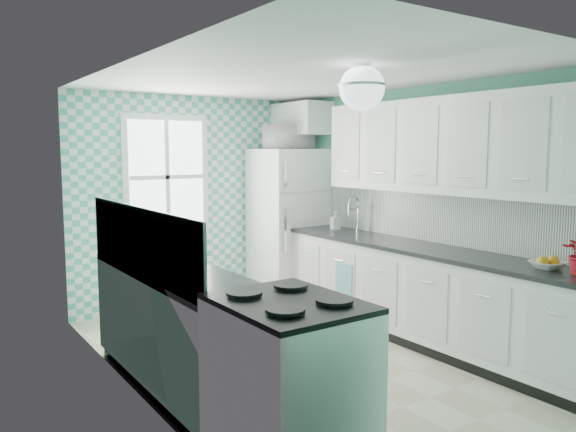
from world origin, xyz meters
TOP-DOWN VIEW (x-y plane):
  - floor at (0.00, 0.00)m, footprint 3.00×4.40m
  - ceiling at (0.00, 0.00)m, footprint 3.00×4.40m
  - wall_back at (0.00, 2.21)m, footprint 3.00×0.02m
  - wall_front at (0.00, -2.21)m, footprint 3.00×0.02m
  - wall_left at (-1.51, 0.00)m, footprint 0.02×4.40m
  - wall_right at (1.51, 0.00)m, footprint 0.02×4.40m
  - accent_wall at (0.00, 2.19)m, footprint 3.00×0.01m
  - window at (-0.35, 2.16)m, footprint 1.04×0.05m
  - backsplash_right at (1.49, -0.40)m, footprint 0.02×3.60m
  - backsplash_left at (-1.49, -0.07)m, footprint 0.02×2.15m
  - upper_cabinets_right at (1.33, -0.60)m, footprint 0.33×3.20m
  - upper_cabinet_fridge at (1.30, 1.83)m, footprint 0.40×0.74m
  - ceiling_light at (0.00, -0.80)m, footprint 0.34×0.34m
  - base_cabinets_right at (1.20, -0.40)m, footprint 0.60×3.60m
  - countertop_right at (1.19, -0.40)m, footprint 0.63×3.60m
  - base_cabinets_left at (-1.20, -0.07)m, footprint 0.60×2.15m
  - countertop_left at (-1.19, -0.07)m, footprint 0.63×2.15m
  - fridge at (1.11, 1.77)m, footprint 0.82×0.81m
  - stove at (-1.20, -1.57)m, footprint 0.68×0.86m
  - sink at (1.20, 0.74)m, footprint 0.44×0.37m
  - rug at (0.32, 0.62)m, footprint 0.92×1.21m
  - dish_towel at (0.89, 0.43)m, footprint 0.08×0.26m
  - fruit_bowl at (1.20, -1.63)m, footprint 0.28×0.28m
  - soap_bottle at (1.25, 1.02)m, footprint 0.11×0.12m
  - microwave at (1.11, 1.77)m, footprint 0.57×0.41m

SIDE VIEW (x-z plane):
  - floor at x=0.00m, z-range -0.02..0.00m
  - rug at x=0.32m, z-range 0.00..0.02m
  - base_cabinets_right at x=1.20m, z-range 0.00..0.90m
  - base_cabinets_left at x=-1.20m, z-range 0.00..0.90m
  - dish_towel at x=0.89m, z-range 0.28..0.68m
  - stove at x=-1.20m, z-range 0.02..1.05m
  - countertop_right at x=1.19m, z-range 0.90..0.94m
  - countertop_left at x=-1.19m, z-range 0.90..0.94m
  - sink at x=1.20m, z-range 0.67..1.20m
  - fridge at x=1.11m, z-range 0.00..1.88m
  - fruit_bowl at x=1.20m, z-range 0.94..1.00m
  - soap_bottle at x=1.25m, z-range 0.94..1.15m
  - backsplash_right at x=1.49m, z-range 0.94..1.45m
  - backsplash_left at x=-1.49m, z-range 0.94..1.45m
  - wall_back at x=0.00m, z-range 0.00..2.50m
  - wall_front at x=0.00m, z-range 0.00..2.50m
  - wall_left at x=-1.51m, z-range 0.00..2.50m
  - wall_right at x=1.51m, z-range 0.00..2.50m
  - accent_wall at x=0.00m, z-range 0.00..2.50m
  - window at x=-0.35m, z-range 0.83..2.27m
  - upper_cabinets_right at x=1.33m, z-range 1.45..2.35m
  - microwave at x=1.11m, z-range 1.88..2.18m
  - upper_cabinet_fridge at x=1.30m, z-range 2.05..2.45m
  - ceiling_light at x=0.00m, z-range 2.15..2.50m
  - ceiling at x=0.00m, z-range 2.50..2.52m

